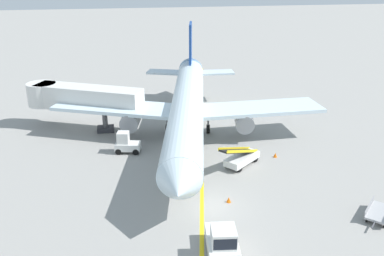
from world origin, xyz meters
TOP-DOWN VIEW (x-y plane):
  - ground_plane at (0.00, 0.00)m, footprint 300.00×300.00m
  - taxi_line_yellow at (0.50, 5.00)m, footprint 15.54×78.59m
  - airliner at (0.61, 13.67)m, footprint 28.09×35.16m
  - jet_bridge at (-10.72, 18.51)m, footprint 12.71×7.83m
  - pushback_tug at (-0.26, -5.68)m, footprint 2.29×3.79m
  - baggage_tug_near_wing at (-5.79, 11.10)m, footprint 2.62×1.76m
  - belt_loader_forward_hold at (4.43, 6.53)m, footprint 4.61×4.20m
  - baggage_cart_loaded at (11.92, -3.53)m, footprint 3.19×3.27m
  - ground_crew_marshaller at (-0.65, 6.34)m, footprint 0.36×0.24m
  - safety_cone_nose_left at (1.71, 0.41)m, footprint 0.36×0.36m
  - safety_cone_nose_right at (8.10, 7.61)m, footprint 0.36×0.36m

SIDE VIEW (x-z plane):
  - ground_plane at x=0.00m, z-range 0.00..0.00m
  - taxi_line_yellow at x=0.50m, z-range 0.00..0.01m
  - safety_cone_nose_left at x=1.71m, z-range 0.00..0.44m
  - safety_cone_nose_right at x=8.10m, z-range 0.00..0.44m
  - baggage_cart_loaded at x=11.92m, z-range 0.00..0.94m
  - belt_loader_forward_hold at x=4.43m, z-range -0.52..2.07m
  - ground_crew_marshaller at x=-0.65m, z-range 0.06..1.76m
  - baggage_tug_near_wing at x=-5.79m, z-range -0.12..1.98m
  - pushback_tug at x=-0.26m, z-range -0.11..2.09m
  - airliner at x=0.61m, z-range -1.63..8.47m
  - jet_bridge at x=-10.72m, z-range 1.12..5.97m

